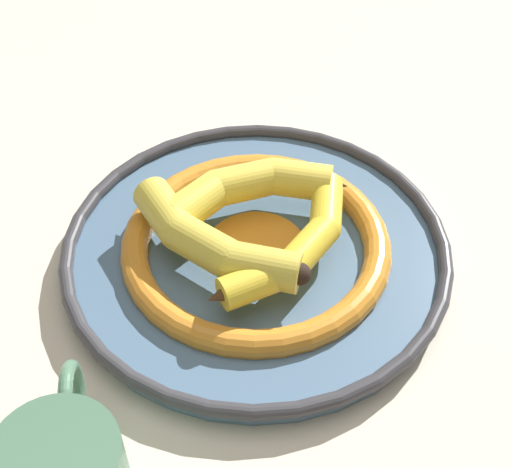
# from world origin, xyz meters

# --- Properties ---
(ground_plane) EXTENTS (2.80, 2.80, 0.00)m
(ground_plane) POSITION_xyz_m (0.00, 0.00, 0.00)
(ground_plane) COLOR beige
(decorative_bowl) EXTENTS (0.38, 0.38, 0.04)m
(decorative_bowl) POSITION_xyz_m (0.03, 0.01, 0.02)
(decorative_bowl) COLOR slate
(decorative_bowl) RESTS_ON ground_plane
(banana_a) EXTENTS (0.19, 0.09, 0.04)m
(banana_a) POSITION_xyz_m (0.04, -0.04, 0.05)
(banana_a) COLOR yellow
(banana_a) RESTS_ON decorative_bowl
(banana_b) EXTENTS (0.18, 0.14, 0.04)m
(banana_b) POSITION_xyz_m (0.08, 0.03, 0.05)
(banana_b) COLOR gold
(banana_b) RESTS_ON decorative_bowl
(banana_c) EXTENTS (0.13, 0.17, 0.03)m
(banana_c) POSITION_xyz_m (-0.01, 0.04, 0.05)
(banana_c) COLOR yellow
(banana_c) RESTS_ON decorative_bowl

